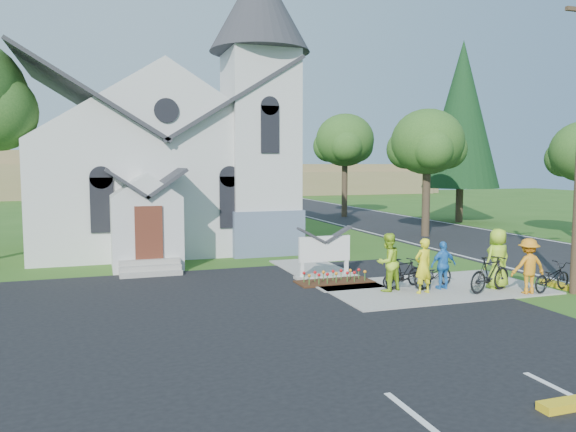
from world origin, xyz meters
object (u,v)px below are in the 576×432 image
object	(u,v)px
cyclist_4	(498,258)
bike_4	(552,277)
bike_3	(490,274)
cyclist_2	(443,265)
bike_1	(404,273)
cyclist_1	(388,262)
bike_0	(406,277)
church_sign	(324,249)
cyclist_3	(528,266)
bike_2	(436,275)
cyclist_0	(423,266)

from	to	relation	value
cyclist_4	bike_4	xyz separation A→B (m)	(1.32, -0.94, -0.51)
bike_3	cyclist_2	bearing A→B (deg)	38.93
cyclist_2	bike_4	bearing A→B (deg)	155.12
bike_3	bike_1	bearing A→B (deg)	42.33
cyclist_1	bike_1	world-z (taller)	cyclist_1
cyclist_1	bike_3	world-z (taller)	cyclist_1
bike_0	bike_3	bearing A→B (deg)	-97.86
bike_4	cyclist_1	bearing A→B (deg)	56.95
church_sign	cyclist_2	bearing A→B (deg)	-46.63
cyclist_3	bike_3	distance (m)	1.15
cyclist_1	bike_4	distance (m)	5.17
bike_2	bike_4	xyz separation A→B (m)	(3.11, -1.68, 0.04)
cyclist_0	cyclist_2	xyz separation A→B (m)	(0.93, 0.30, -0.09)
cyclist_4	cyclist_2	bearing A→B (deg)	-22.04
church_sign	bike_4	bearing A→B (deg)	-36.71
cyclist_0	cyclist_1	xyz separation A→B (m)	(-0.89, 0.63, 0.06)
bike_0	cyclist_3	world-z (taller)	cyclist_3
bike_4	cyclist_4	bearing A→B (deg)	40.84
church_sign	cyclist_4	size ratio (longest dim) A/B	1.14
cyclist_0	bike_1	distance (m)	0.97
church_sign	bike_3	size ratio (longest dim) A/B	1.16
church_sign	cyclist_0	world-z (taller)	cyclist_0
cyclist_3	bike_4	world-z (taller)	cyclist_3
bike_1	cyclist_3	size ratio (longest dim) A/B	0.94
church_sign	bike_0	bearing A→B (deg)	-58.48
bike_2	cyclist_4	world-z (taller)	cyclist_4
church_sign	cyclist_3	xyz separation A→B (m)	(4.97, -4.39, -0.12)
bike_1	bike_3	xyz separation A→B (m)	(2.23, -1.41, 0.09)
bike_4	cyclist_0	bearing A→B (deg)	61.15
church_sign	cyclist_1	world-z (taller)	cyclist_1
bike_2	bike_0	bearing A→B (deg)	71.89
cyclist_0	cyclist_4	world-z (taller)	cyclist_4
bike_0	bike_4	world-z (taller)	bike_4
cyclist_0	cyclist_1	distance (m)	1.09
cyclist_2	bike_2	world-z (taller)	cyclist_2
cyclist_0	cyclist_2	distance (m)	0.98
bike_0	bike_1	size ratio (longest dim) A/B	0.95
cyclist_0	bike_3	world-z (taller)	cyclist_0
bike_0	cyclist_1	world-z (taller)	cyclist_1
church_sign	bike_4	size ratio (longest dim) A/B	1.28
cyclist_2	bike_3	world-z (taller)	cyclist_2
bike_0	bike_3	size ratio (longest dim) A/B	0.80
cyclist_0	church_sign	bearing A→B (deg)	-69.54
church_sign	bike_3	distance (m)	5.57
church_sign	cyclist_4	distance (m)	5.74
cyclist_3	bike_1	bearing A→B (deg)	-24.72
bike_1	cyclist_4	distance (m)	3.03
church_sign	cyclist_3	world-z (taller)	cyclist_3
cyclist_2	bike_2	xyz separation A→B (m)	(-0.06, 0.30, -0.36)
bike_0	cyclist_2	distance (m)	1.25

